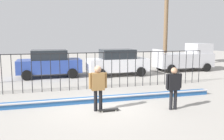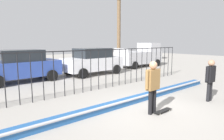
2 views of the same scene
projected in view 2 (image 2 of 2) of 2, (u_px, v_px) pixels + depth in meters
name	position (u px, v px, depth m)	size (l,w,h in m)	color
ground_plane	(148.00, 109.00, 7.00)	(60.00, 60.00, 0.00)	#9E9991
bowl_coping_ledge	(130.00, 101.00, 7.64)	(11.00, 0.40, 0.27)	#235699
perimeter_fence	(91.00, 66.00, 9.43)	(14.04, 0.04, 1.99)	black
skateboarder	(153.00, 83.00, 6.45)	(0.71, 0.27, 1.76)	black
skateboard	(163.00, 111.00, 6.69)	(0.80, 0.20, 0.07)	black
camera_operator	(210.00, 76.00, 7.85)	(0.68, 0.25, 1.67)	black
parked_car_blue	(21.00, 66.00, 11.66)	(4.30, 2.12, 1.90)	#2D479E
parked_car_white	(93.00, 61.00, 14.31)	(4.30, 2.12, 1.90)	silver
pickup_truck	(141.00, 56.00, 18.84)	(4.70, 2.12, 2.24)	#B7B7BC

